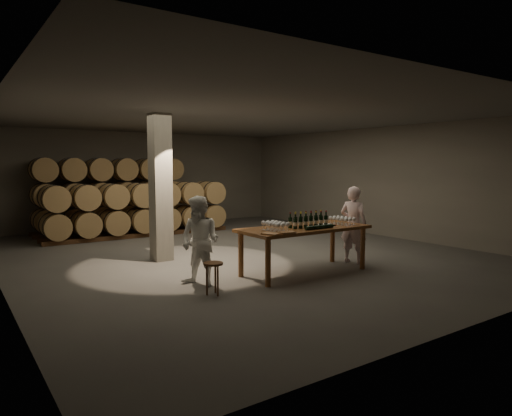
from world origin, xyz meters
TOP-DOWN VIEW (x-y plane):
  - room at (-1.80, 0.20)m, footprint 12.00×12.00m
  - tasting_table at (0.00, -2.50)m, footprint 2.60×1.10m
  - barrel_stack_back at (-1.35, 5.20)m, footprint 4.70×0.95m
  - barrel_stack_front at (-0.96, 3.80)m, footprint 5.48×0.95m
  - bottle_cluster at (0.07, -2.54)m, footprint 0.86×0.23m
  - lying_bottles at (0.06, -2.87)m, footprint 0.75×0.08m
  - glass_cluster_left at (-0.76, -2.58)m, footprint 0.30×0.52m
  - glass_cluster_right at (0.90, -2.62)m, footprint 0.30×0.52m
  - plate at (0.53, -2.53)m, footprint 0.31×0.31m
  - notebook_near at (-0.79, -2.95)m, footprint 0.28×0.24m
  - notebook_corner at (-1.09, -2.90)m, footprint 0.31×0.34m
  - pen at (-0.65, -2.95)m, footprint 0.15×0.04m
  - stool at (-2.19, -2.82)m, footprint 0.32×0.32m
  - person_man at (1.47, -2.40)m, footprint 0.56×0.69m
  - person_woman at (-2.11, -2.20)m, footprint 0.87×0.95m

SIDE VIEW (x-z plane):
  - stool at x=-2.19m, z-range 0.17..0.70m
  - person_woman at x=-2.11m, z-range 0.00..1.57m
  - tasting_table at x=0.00m, z-range 0.35..1.25m
  - person_man at x=1.47m, z-range 0.00..1.65m
  - barrel_stack_front at x=-0.96m, z-range 0.04..1.61m
  - pen at x=-0.65m, z-range 0.90..0.91m
  - plate at x=0.53m, z-range 0.90..0.92m
  - notebook_corner at x=-1.09m, z-range 0.90..0.92m
  - notebook_near at x=-0.79m, z-range 0.90..0.93m
  - lying_bottles at x=0.06m, z-range 0.90..0.98m
  - bottle_cluster at x=0.07m, z-range 0.86..1.16m
  - glass_cluster_right at x=0.90m, z-range 0.93..1.09m
  - glass_cluster_left at x=-0.76m, z-range 0.94..1.11m
  - barrel_stack_back at x=-1.35m, z-range 0.04..2.35m
  - room at x=-1.80m, z-range -4.40..7.60m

